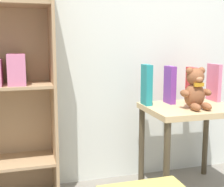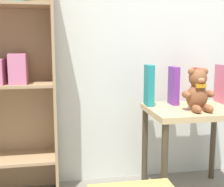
{
  "view_description": "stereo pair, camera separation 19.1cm",
  "coord_description": "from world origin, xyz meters",
  "px_view_note": "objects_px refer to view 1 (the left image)",
  "views": [
    {
      "loc": [
        -0.72,
        -0.6,
        0.99
      ],
      "look_at": [
        -0.19,
        1.2,
        0.68
      ],
      "focal_mm": 50.0,
      "sensor_mm": 36.0,
      "label": 1
    },
    {
      "loc": [
        -0.54,
        -0.65,
        0.99
      ],
      "look_at": [
        -0.19,
        1.2,
        0.68
      ],
      "focal_mm": 50.0,
      "sensor_mm": 36.0,
      "label": 2
    }
  ],
  "objects_px": {
    "display_table": "(190,121)",
    "book_standing_teal": "(147,85)",
    "bookshelf_side": "(5,70)",
    "teddy_bear": "(196,90)",
    "book_standing_purple": "(170,85)",
    "book_standing_pink": "(214,82)",
    "book_standing_red": "(193,85)"
  },
  "relations": [
    {
      "from": "teddy_bear",
      "to": "book_standing_purple",
      "type": "xyz_separation_m",
      "value": [
        -0.08,
        0.2,
        0.01
      ]
    },
    {
      "from": "book_standing_red",
      "to": "book_standing_teal",
      "type": "bearing_deg",
      "value": -179.1
    },
    {
      "from": "display_table",
      "to": "teddy_bear",
      "type": "bearing_deg",
      "value": -96.86
    },
    {
      "from": "book_standing_teal",
      "to": "book_standing_pink",
      "type": "height_order",
      "value": "book_standing_teal"
    },
    {
      "from": "book_standing_purple",
      "to": "book_standing_red",
      "type": "relative_size",
      "value": 1.05
    },
    {
      "from": "display_table",
      "to": "book_standing_pink",
      "type": "distance_m",
      "value": 0.37
    },
    {
      "from": "book_standing_red",
      "to": "book_standing_pink",
      "type": "relative_size",
      "value": 0.92
    },
    {
      "from": "display_table",
      "to": "book_standing_teal",
      "type": "xyz_separation_m",
      "value": [
        -0.26,
        0.12,
        0.23
      ]
    },
    {
      "from": "book_standing_purple",
      "to": "book_standing_pink",
      "type": "xyz_separation_m",
      "value": [
        0.34,
        0.0,
        0.0
      ]
    },
    {
      "from": "bookshelf_side",
      "to": "book_standing_red",
      "type": "height_order",
      "value": "bookshelf_side"
    },
    {
      "from": "display_table",
      "to": "teddy_bear",
      "type": "distance_m",
      "value": 0.22
    },
    {
      "from": "book_standing_teal",
      "to": "book_standing_purple",
      "type": "relative_size",
      "value": 1.06
    },
    {
      "from": "bookshelf_side",
      "to": "display_table",
      "type": "height_order",
      "value": "bookshelf_side"
    },
    {
      "from": "display_table",
      "to": "book_standing_pink",
      "type": "bearing_deg",
      "value": 26.88
    },
    {
      "from": "bookshelf_side",
      "to": "teddy_bear",
      "type": "distance_m",
      "value": 1.16
    },
    {
      "from": "bookshelf_side",
      "to": "book_standing_purple",
      "type": "distance_m",
      "value": 1.06
    },
    {
      "from": "teddy_bear",
      "to": "bookshelf_side",
      "type": "bearing_deg",
      "value": 166.86
    },
    {
      "from": "book_standing_red",
      "to": "book_standing_purple",
      "type": "bearing_deg",
      "value": 179.06
    },
    {
      "from": "bookshelf_side",
      "to": "display_table",
      "type": "relative_size",
      "value": 2.54
    },
    {
      "from": "book_standing_teal",
      "to": "book_standing_pink",
      "type": "bearing_deg",
      "value": 1.94
    },
    {
      "from": "book_standing_purple",
      "to": "book_standing_pink",
      "type": "bearing_deg",
      "value": -0.64
    },
    {
      "from": "bookshelf_side",
      "to": "display_table",
      "type": "bearing_deg",
      "value": -9.77
    },
    {
      "from": "teddy_bear",
      "to": "book_standing_teal",
      "type": "xyz_separation_m",
      "value": [
        -0.25,
        0.19,
        0.02
      ]
    },
    {
      "from": "bookshelf_side",
      "to": "book_standing_teal",
      "type": "bearing_deg",
      "value": -4.59
    },
    {
      "from": "bookshelf_side",
      "to": "book_standing_purple",
      "type": "bearing_deg",
      "value": -3.59
    },
    {
      "from": "book_standing_pink",
      "to": "book_standing_teal",
      "type": "bearing_deg",
      "value": -177.94
    },
    {
      "from": "book_standing_teal",
      "to": "book_standing_pink",
      "type": "relative_size",
      "value": 1.02
    },
    {
      "from": "bookshelf_side",
      "to": "book_standing_pink",
      "type": "distance_m",
      "value": 1.4
    },
    {
      "from": "bookshelf_side",
      "to": "book_standing_teal",
      "type": "xyz_separation_m",
      "value": [
        0.88,
        -0.07,
        -0.11
      ]
    },
    {
      "from": "teddy_bear",
      "to": "book_standing_teal",
      "type": "distance_m",
      "value": 0.31
    },
    {
      "from": "teddy_bear",
      "to": "book_standing_red",
      "type": "xyz_separation_m",
      "value": [
        0.09,
        0.19,
        0.0
      ]
    },
    {
      "from": "bookshelf_side",
      "to": "book_standing_purple",
      "type": "xyz_separation_m",
      "value": [
        1.05,
        -0.07,
        -0.12
      ]
    }
  ]
}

